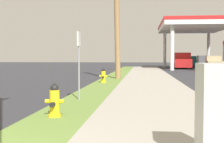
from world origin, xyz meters
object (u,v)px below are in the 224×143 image
Objects in this scene: street_sign_post at (79,51)px; car_teal_by_far_pump at (190,62)px; fire_hydrant_nearest at (55,102)px; utility_cabinet at (220,118)px; truck_red_at_forecourt at (181,61)px; utility_pole_midground at (117,5)px; fire_hydrant_third at (118,69)px; car_tan_by_near_pump at (212,63)px; fire_hydrant_second at (103,76)px.

street_sign_post reaches higher than car_teal_by_far_pump.
fire_hydrant_nearest is 0.59× the size of utility_cabinet.
truck_red_at_forecourt is (3.84, 35.32, 0.21)m from utility_cabinet.
fire_hydrant_third is at bearing 93.74° from utility_pole_midground.
car_tan_by_near_pump is (9.85, 9.00, 0.28)m from fire_hydrant_third.
fire_hydrant_nearest is 0.17× the size of car_teal_by_far_pump.
truck_red_at_forecourt reaches higher than car_teal_by_far_pump.
car_tan_by_near_pump is at bearing 61.21° from utility_pole_midground.
fire_hydrant_second is 22.29m from car_tan_by_near_pump.
truck_red_at_forecourt is at bearing 72.50° from utility_pole_midground.
street_sign_post reaches higher than fire_hydrant_second.
fire_hydrant_nearest is 12.99m from utility_pole_midground.
fire_hydrant_third is at bearing 90.41° from fire_hydrant_nearest.
utility_cabinet is at bearing -101.95° from car_tan_by_near_pump.
car_teal_by_far_pump is at bearing 82.09° from utility_cabinet.
fire_hydrant_second is 5.20m from utility_pole_midground.
utility_pole_midground reaches higher than street_sign_post.
car_tan_by_near_pump and car_teal_by_far_pump have the same top height.
fire_hydrant_third is 0.16× the size of car_tan_by_near_pump.
street_sign_post is (-0.40, -9.45, -2.99)m from utility_pole_midground.
utility_pole_midground is 7.01× the size of utility_cabinet.
street_sign_post reaches higher than fire_hydrant_nearest.
car_tan_by_near_pump reaches higher than fire_hydrant_second.
utility_pole_midground is at bearing -118.79° from car_tan_by_near_pump.
fire_hydrant_nearest is at bearing -102.52° from car_teal_by_far_pump.
fire_hydrant_nearest and fire_hydrant_third have the same top height.
truck_red_at_forecourt is at bearing 77.13° from street_sign_post.
street_sign_post is at bearing 117.40° from utility_cabinet.
street_sign_post is 37.98m from car_teal_by_far_pump.
fire_hydrant_second is 0.14× the size of truck_red_at_forecourt.
utility_pole_midground reaches higher than truck_red_at_forecourt.
car_tan_by_near_pump is (9.76, 20.04, 0.28)m from fire_hydrant_second.
fire_hydrant_third is 21.46m from car_teal_by_far_pump.
fire_hydrant_third is at bearing -137.59° from car_tan_by_near_pump.
street_sign_post is (0.03, -6.38, 1.19)m from fire_hydrant_second.
utility_pole_midground is 1.95× the size of car_tan_by_near_pump.
street_sign_post is (-2.94, 5.67, 0.93)m from utility_cabinet.
utility_cabinet is at bearing -44.15° from fire_hydrant_nearest.
utility_pole_midground reaches higher than car_teal_by_far_pump.
car_teal_by_far_pump is at bearing 94.76° from car_tan_by_near_pump.
truck_red_at_forecourt reaches higher than utility_cabinet.
utility_pole_midground is at bearing 81.94° from fire_hydrant_second.
car_teal_by_far_pump reaches higher than fire_hydrant_second.
fire_hydrant_second is 0.59× the size of utility_cabinet.
car_tan_by_near_pump reaches higher than utility_cabinet.
utility_cabinet reaches higher than fire_hydrant_third.
fire_hydrant_nearest is at bearing -91.76° from utility_pole_midground.
fire_hydrant_third is (-0.09, 11.04, 0.00)m from fire_hydrant_second.
fire_hydrant_third is at bearing 97.54° from utility_cabinet.
utility_pole_midground is 1.62× the size of truck_red_at_forecourt.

